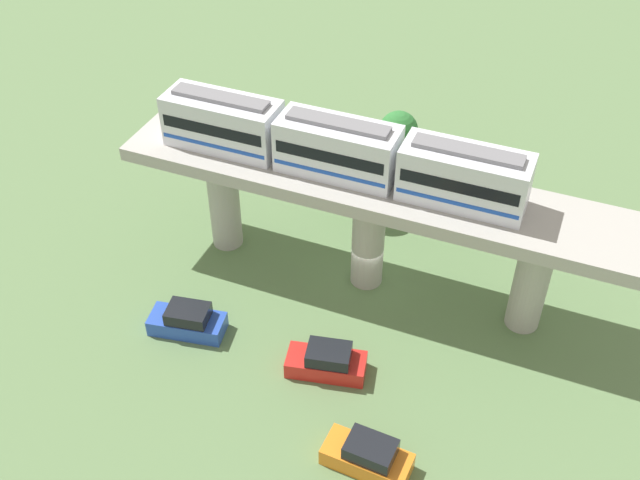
{
  "coord_description": "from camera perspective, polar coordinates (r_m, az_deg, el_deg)",
  "views": [
    {
      "loc": [
        32.04,
        10.09,
        31.54
      ],
      "look_at": [
        2.5,
        -1.99,
        4.45
      ],
      "focal_mm": 42.6,
      "sensor_mm": 36.0,
      "label": 1
    }
  ],
  "objects": [
    {
      "name": "tree_near_viaduct",
      "position": [
        49.09,
        3.19,
        5.13
      ],
      "size": [
        2.82,
        2.82,
        4.74
      ],
      "color": "brown",
      "rests_on": "ground"
    },
    {
      "name": "tree_far_corner",
      "position": [
        48.43,
        10.63,
        4.56
      ],
      "size": [
        2.93,
        2.93,
        5.28
      ],
      "color": "brown",
      "rests_on": "ground"
    },
    {
      "name": "train",
      "position": [
        41.02,
        1.33,
        6.9
      ],
      "size": [
        2.64,
        20.5,
        3.24
      ],
      "color": "silver",
      "rests_on": "viaduct"
    },
    {
      "name": "ground_plane",
      "position": [
        46.08,
        3.48,
        -2.97
      ],
      "size": [
        120.0,
        120.0,
        0.0
      ],
      "primitive_type": "plane",
      "color": "#5B7A4C"
    },
    {
      "name": "tree_mid_lot",
      "position": [
        53.37,
        5.91,
        8.16
      ],
      "size": [
        2.73,
        2.73,
        4.72
      ],
      "color": "brown",
      "rests_on": "ground"
    },
    {
      "name": "parked_car_blue",
      "position": [
        43.14,
        -9.92,
        -6.02
      ],
      "size": [
        2.52,
        4.45,
        1.76
      ],
      "rotation": [
        0.0,
        0.0,
        0.18
      ],
      "color": "#284CB7",
      "rests_on": "ground"
    },
    {
      "name": "parked_car_orange",
      "position": [
        37.1,
        3.62,
        -15.91
      ],
      "size": [
        1.99,
        4.28,
        1.76
      ],
      "rotation": [
        0.0,
        0.0,
        -0.05
      ],
      "color": "orange",
      "rests_on": "ground"
    },
    {
      "name": "viaduct",
      "position": [
        42.42,
        3.78,
        2.58
      ],
      "size": [
        5.2,
        28.85,
        7.42
      ],
      "color": "#A8A59E",
      "rests_on": "ground"
    },
    {
      "name": "parked_car_red",
      "position": [
        40.53,
        0.52,
        -9.13
      ],
      "size": [
        2.64,
        4.48,
        1.76
      ],
      "rotation": [
        0.0,
        0.0,
        0.21
      ],
      "color": "red",
      "rests_on": "ground"
    }
  ]
}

